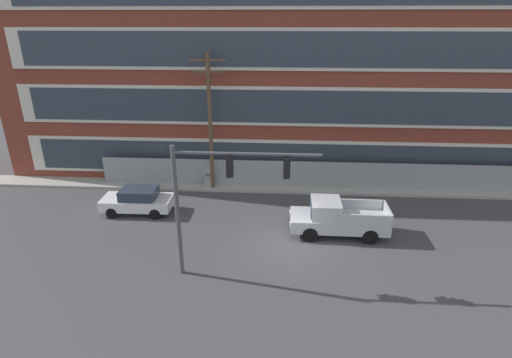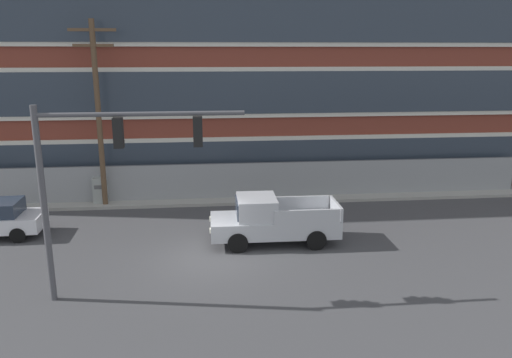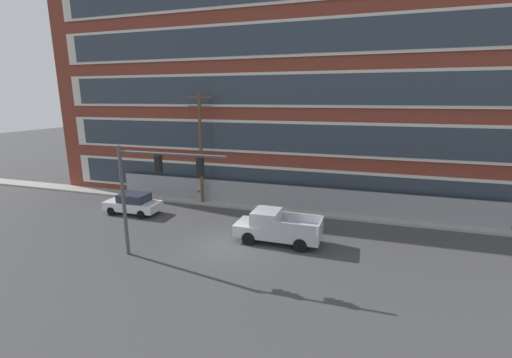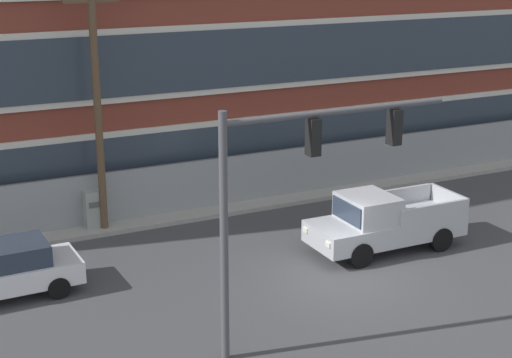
{
  "view_description": "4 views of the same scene",
  "coord_description": "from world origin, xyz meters",
  "px_view_note": "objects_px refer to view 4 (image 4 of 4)",
  "views": [
    {
      "loc": [
        -0.46,
        -17.85,
        10.88
      ],
      "look_at": [
        -1.9,
        3.99,
        2.14
      ],
      "focal_mm": 28.0,
      "sensor_mm": 36.0,
      "label": 1
    },
    {
      "loc": [
        -0.0,
        -17.51,
        7.62
      ],
      "look_at": [
        2.23,
        4.07,
        2.07
      ],
      "focal_mm": 35.0,
      "sensor_mm": 36.0,
      "label": 2
    },
    {
      "loc": [
        7.34,
        -17.32,
        8.55
      ],
      "look_at": [
        0.89,
        3.01,
        3.5
      ],
      "focal_mm": 24.0,
      "sensor_mm": 36.0,
      "label": 3
    },
    {
      "loc": [
        -11.79,
        -18.07,
        9.72
      ],
      "look_at": [
        -1.8,
        2.02,
        2.91
      ],
      "focal_mm": 55.0,
      "sensor_mm": 36.0,
      "label": 4
    }
  ],
  "objects_px": {
    "traffic_signal_mast": "(292,176)",
    "electrical_cabinet": "(94,211)",
    "pickup_truck_silver": "(383,223)",
    "utility_pole_near_corner": "(97,91)",
    "sedan_white": "(6,270)"
  },
  "relations": [
    {
      "from": "traffic_signal_mast",
      "to": "utility_pole_near_corner",
      "type": "bearing_deg",
      "value": 101.51
    },
    {
      "from": "pickup_truck_silver",
      "to": "utility_pole_near_corner",
      "type": "xyz_separation_m",
      "value": [
        -7.72,
        5.66,
        4.05
      ]
    },
    {
      "from": "pickup_truck_silver",
      "to": "traffic_signal_mast",
      "type": "bearing_deg",
      "value": -144.17
    },
    {
      "from": "traffic_signal_mast",
      "to": "electrical_cabinet",
      "type": "relative_size",
      "value": 4.2
    },
    {
      "from": "pickup_truck_silver",
      "to": "utility_pole_near_corner",
      "type": "relative_size",
      "value": 0.58
    },
    {
      "from": "pickup_truck_silver",
      "to": "sedan_white",
      "type": "height_order",
      "value": "pickup_truck_silver"
    },
    {
      "from": "traffic_signal_mast",
      "to": "utility_pole_near_corner",
      "type": "height_order",
      "value": "utility_pole_near_corner"
    },
    {
      "from": "traffic_signal_mast",
      "to": "electrical_cabinet",
      "type": "bearing_deg",
      "value": 102.64
    },
    {
      "from": "sedan_white",
      "to": "electrical_cabinet",
      "type": "xyz_separation_m",
      "value": [
        3.64,
        4.09,
        -0.06
      ]
    },
    {
      "from": "pickup_truck_silver",
      "to": "electrical_cabinet",
      "type": "distance_m",
      "value": 9.95
    },
    {
      "from": "pickup_truck_silver",
      "to": "electrical_cabinet",
      "type": "height_order",
      "value": "pickup_truck_silver"
    },
    {
      "from": "pickup_truck_silver",
      "to": "sedan_white",
      "type": "relative_size",
      "value": 1.25
    },
    {
      "from": "utility_pole_near_corner",
      "to": "electrical_cabinet",
      "type": "xyz_separation_m",
      "value": [
        -0.27,
        0.28,
        -4.24
      ]
    },
    {
      "from": "pickup_truck_silver",
      "to": "sedan_white",
      "type": "bearing_deg",
      "value": 170.92
    },
    {
      "from": "utility_pole_near_corner",
      "to": "electrical_cabinet",
      "type": "height_order",
      "value": "utility_pole_near_corner"
    }
  ]
}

